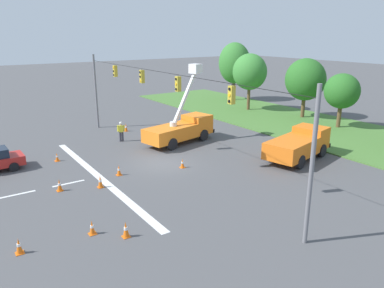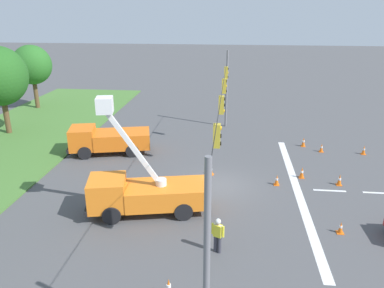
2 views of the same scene
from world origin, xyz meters
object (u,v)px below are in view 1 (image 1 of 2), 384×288
tree_centre (305,80)px  tree_east (342,91)px  traffic_cone_mid_right (57,157)px  traffic_cone_far_right (59,185)px  utility_truck_bucket_lift (182,128)px  traffic_cone_near_bucket (126,229)px  utility_truck_support_near (299,144)px  tree_west (250,72)px  traffic_cone_mid_left (126,127)px  tree_far_west (234,63)px  traffic_cone_far_left (119,170)px  traffic_cone_lane_edge_b (92,228)px  traffic_cone_lane_edge_a (100,182)px  traffic_cone_foreground_left (182,163)px  road_worker (121,130)px  traffic_cone_foreground_right (19,246)px

tree_centre → tree_east: size_ratio=1.21×
traffic_cone_mid_right → traffic_cone_far_right: size_ratio=0.86×
utility_truck_bucket_lift → traffic_cone_near_bucket: (11.85, -10.63, -0.92)m
traffic_cone_far_right → utility_truck_support_near: bearing=76.5°
tree_west → traffic_cone_far_right: (11.95, -26.03, -4.29)m
traffic_cone_mid_left → tree_far_west: bearing=110.9°
tree_centre → traffic_cone_mid_left: 20.06m
tree_far_west → traffic_cone_far_left: (18.09, -25.18, -4.78)m
traffic_cone_far_left → traffic_cone_lane_edge_b: bearing=-32.8°
utility_truck_bucket_lift → traffic_cone_lane_edge_a: utility_truck_bucket_lift is taller
traffic_cone_mid_left → traffic_cone_near_bucket: size_ratio=0.99×
traffic_cone_near_bucket → traffic_cone_lane_edge_b: 1.66m
traffic_cone_mid_left → traffic_cone_mid_right: traffic_cone_mid_left is taller
tree_west → traffic_cone_mid_right: size_ratio=10.65×
traffic_cone_foreground_left → traffic_cone_lane_edge_a: (0.15, -6.09, 0.07)m
tree_east → utility_truck_bucket_lift: 16.51m
traffic_cone_mid_right → traffic_cone_near_bucket: traffic_cone_near_bucket is taller
utility_truck_support_near → road_worker: 14.98m
tree_west → tree_east: 11.84m
traffic_cone_mid_left → traffic_cone_far_right: traffic_cone_mid_left is taller
traffic_cone_mid_right → traffic_cone_far_right: (5.67, -1.36, 0.06)m
utility_truck_bucket_lift → traffic_cone_foreground_left: utility_truck_bucket_lift is taller
tree_west → utility_truck_bucket_lift: size_ratio=0.98×
road_worker → traffic_cone_foreground_left: (8.63, 0.82, -0.68)m
road_worker → traffic_cone_lane_edge_b: size_ratio=2.53×
traffic_cone_foreground_left → traffic_cone_lane_edge_b: size_ratio=0.95×
road_worker → traffic_cone_far_left: road_worker is taller
tree_centre → traffic_cone_near_bucket: tree_centre is taller
road_worker → traffic_cone_lane_edge_b: (13.91, -7.63, -0.66)m
utility_truck_support_near → traffic_cone_near_bucket: utility_truck_support_near is taller
tree_centre → traffic_cone_foreground_left: tree_centre is taller
tree_far_west → traffic_cone_near_bucket: (25.65, -28.11, -4.75)m
tree_far_west → traffic_cone_near_bucket: bearing=-47.6°
traffic_cone_foreground_right → traffic_cone_mid_left: traffic_cone_mid_left is taller
road_worker → traffic_cone_foreground_left: road_worker is taller
tree_east → utility_truck_support_near: (4.21, -10.82, -2.54)m
tree_east → utility_truck_bucket_lift: size_ratio=0.77×
traffic_cone_mid_right → traffic_cone_mid_left: bearing=123.5°
tree_far_west → tree_east: (18.27, -1.76, -1.45)m
traffic_cone_mid_right → road_worker: bearing=110.0°
traffic_cone_lane_edge_a → traffic_cone_far_right: 2.39m
tree_west → tree_centre: tree_west is taller
tree_far_west → traffic_cone_far_right: bearing=-57.6°
tree_east → traffic_cone_foreground_left: 19.43m
tree_far_west → tree_centre: (13.14, -1.02, -0.88)m
traffic_cone_mid_right → traffic_cone_lane_edge_a: bearing=7.5°
tree_west → traffic_cone_mid_left: size_ratio=8.85×
tree_east → traffic_cone_far_right: size_ratio=7.23×
tree_west → traffic_cone_mid_right: bearing=-75.7°
traffic_cone_far_left → traffic_cone_far_right: traffic_cone_far_right is taller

